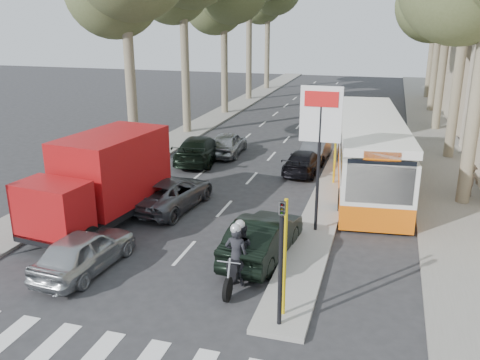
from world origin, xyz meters
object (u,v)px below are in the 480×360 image
(red_truck, at_px, (103,179))
(city_bus, at_px, (369,149))
(motorcycle, at_px, (238,255))
(silver_hatchback, at_px, (85,251))
(dark_hatchback, at_px, (263,237))

(red_truck, height_order, city_bus, red_truck)
(city_bus, distance_m, motorcycle, 11.75)
(red_truck, relative_size, motorcycle, 2.80)
(silver_hatchback, relative_size, motorcycle, 1.66)
(dark_hatchback, distance_m, red_truck, 6.92)
(silver_hatchback, height_order, dark_hatchback, dark_hatchback)
(silver_hatchback, distance_m, city_bus, 14.53)
(dark_hatchback, height_order, red_truck, red_truck)
(silver_hatchback, relative_size, dark_hatchback, 0.90)
(red_truck, bearing_deg, motorcycle, -18.70)
(silver_hatchback, height_order, city_bus, city_bus)
(silver_hatchback, xyz_separation_m, city_bus, (8.30, 11.88, 1.08))
(silver_hatchback, bearing_deg, dark_hatchback, -150.29)
(dark_hatchback, height_order, city_bus, city_bus)
(dark_hatchback, bearing_deg, red_truck, -3.64)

